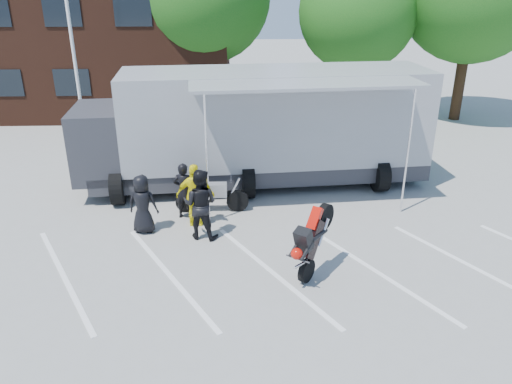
{
  "coord_description": "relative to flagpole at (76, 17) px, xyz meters",
  "views": [
    {
      "loc": [
        -0.55,
        -8.92,
        6.29
      ],
      "look_at": [
        -0.12,
        2.75,
        1.3
      ],
      "focal_mm": 35.0,
      "sensor_mm": 36.0,
      "label": 1
    }
  ],
  "objects": [
    {
      "name": "transporter_truck",
      "position": [
        6.4,
        -3.44,
        -5.05
      ],
      "size": [
        12.15,
        6.64,
        3.72
      ],
      "primitive_type": null,
      "rotation": [
        0.0,
        0.0,
        0.09
      ],
      "color": "#909298",
      "rests_on": "ground"
    },
    {
      "name": "office_building",
      "position": [
        -3.76,
        8.0,
        -1.55
      ],
      "size": [
        18.0,
        8.0,
        7.0
      ],
      "primitive_type": "cube",
      "color": "#432215",
      "rests_on": "ground"
    },
    {
      "name": "ground",
      "position": [
        6.24,
        -10.0,
        -5.05
      ],
      "size": [
        100.0,
        100.0,
        0.0
      ],
      "primitive_type": "plane",
      "color": "gray",
      "rests_on": "ground"
    },
    {
      "name": "flagpole",
      "position": [
        0.0,
        0.0,
        0.0
      ],
      "size": [
        1.61,
        0.12,
        8.0
      ],
      "color": "white",
      "rests_on": "ground"
    },
    {
      "name": "spectator_leather_b",
      "position": [
        4.15,
        -5.98,
        -4.23
      ],
      "size": [
        0.66,
        0.5,
        1.64
      ],
      "primitive_type": "imported",
      "rotation": [
        0.0,
        0.0,
        2.95
      ],
      "color": "black",
      "rests_on": "ground"
    },
    {
      "name": "spectator_leather_c",
      "position": [
        4.69,
        -7.17,
        -4.11
      ],
      "size": [
        1.07,
        0.93,
        1.9
      ],
      "primitive_type": "imported",
      "rotation": [
        0.0,
        0.0,
        2.89
      ],
      "color": "black",
      "rests_on": "ground"
    },
    {
      "name": "spectator_leather_a",
      "position": [
        3.14,
        -6.81,
        -4.24
      ],
      "size": [
        0.86,
        0.63,
        1.62
      ],
      "primitive_type": "imported",
      "rotation": [
        0.0,
        0.0,
        2.99
      ],
      "color": "black",
      "rests_on": "ground"
    },
    {
      "name": "tree_mid",
      "position": [
        11.24,
        5.0,
        -0.11
      ],
      "size": [
        5.44,
        5.44,
        7.68
      ],
      "color": "#382314",
      "rests_on": "ground"
    },
    {
      "name": "spectator_hivis",
      "position": [
        4.51,
        -6.46,
        -4.17
      ],
      "size": [
        1.06,
        0.49,
        1.77
      ],
      "primitive_type": "imported",
      "rotation": [
        0.0,
        0.0,
        3.09
      ],
      "color": "#FBEB0D",
      "rests_on": "ground"
    },
    {
      "name": "parking_bay_lines",
      "position": [
        6.24,
        -9.0,
        -5.05
      ],
      "size": [
        18.09,
        13.33,
        0.01
      ],
      "primitive_type": "cube",
      "rotation": [
        0.0,
        0.0,
        0.52
      ],
      "color": "white",
      "rests_on": "ground"
    },
    {
      "name": "stunt_bike_rider",
      "position": [
        7.54,
        -8.92,
        -5.05
      ],
      "size": [
        1.54,
        1.7,
        1.85
      ],
      "primitive_type": null,
      "rotation": [
        0.0,
        0.0,
        -0.65
      ],
      "color": "black",
      "rests_on": "ground"
    },
    {
      "name": "parked_motorcycle",
      "position": [
        4.91,
        -5.6,
        -5.05
      ],
      "size": [
        2.16,
        0.72,
        1.13
      ],
      "primitive_type": null,
      "rotation": [
        0.0,
        0.0,
        1.57
      ],
      "color": "#ACACB0",
      "rests_on": "ground"
    }
  ]
}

